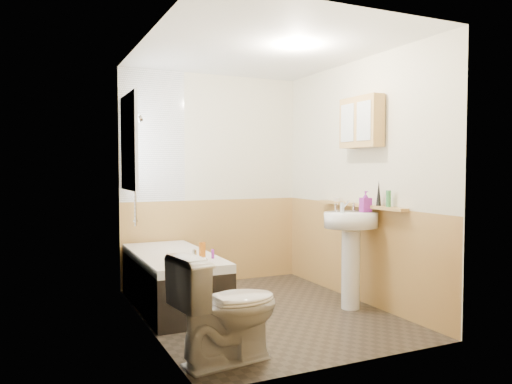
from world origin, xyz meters
TOP-DOWN VIEW (x-y plane):
  - floor at (0.00, 0.00)m, footprint 2.80×2.80m
  - ceiling at (0.00, 0.00)m, footprint 2.80×2.80m
  - wall_back at (0.00, 1.41)m, footprint 2.20×0.02m
  - wall_front at (0.00, -1.41)m, footprint 2.20×0.02m
  - wall_left at (-1.11, 0.00)m, footprint 0.02×2.80m
  - wall_right at (1.11, 0.00)m, footprint 0.02×2.80m
  - wainscot_right at (1.09, 0.00)m, footprint 0.01×2.80m
  - wainscot_front at (0.00, -1.39)m, footprint 2.20×0.01m
  - wainscot_back at (0.00, 1.39)m, footprint 2.20×0.01m
  - tile_cladding_left at (-1.09, 0.00)m, footprint 0.01×2.80m
  - tile_return_back at (-0.73, 1.39)m, footprint 0.75×0.01m
  - window at (-1.06, 0.95)m, footprint 0.03×0.79m
  - bathtub at (-0.73, 0.55)m, footprint 0.70×1.61m
  - shower_riser at (-1.04, 0.76)m, footprint 0.11×0.09m
  - toilet at (-0.76, -1.00)m, footprint 0.84×0.55m
  - sink at (0.84, -0.25)m, footprint 0.56×0.45m
  - pine_shelf at (1.04, -0.11)m, footprint 0.10×1.36m
  - medicine_cabinet at (1.01, -0.16)m, footprint 0.14×0.56m
  - foam_can at (1.04, -0.56)m, footprint 0.06×0.06m
  - green_bottle at (1.04, -0.42)m, footprint 0.06×0.06m
  - black_jar at (1.04, 0.29)m, footprint 0.07×0.07m
  - soap_bottle at (0.97, -0.30)m, footprint 0.13×0.22m
  - clear_bottle at (0.70, -0.30)m, footprint 0.04×0.04m
  - blue_gel at (-0.62, -0.06)m, footprint 0.06×0.04m
  - cream_jar at (-0.91, -0.10)m, footprint 0.10×0.10m
  - orange_bottle at (-0.47, 0.10)m, footprint 0.04×0.04m

SIDE VIEW (x-z plane):
  - floor at x=0.00m, z-range 0.00..0.00m
  - bathtub at x=-0.73m, z-range -0.06..0.62m
  - toilet at x=-0.76m, z-range 0.00..0.77m
  - wainscot_right at x=1.09m, z-range 0.00..1.00m
  - wainscot_front at x=0.00m, z-range 0.00..1.00m
  - wainscot_back at x=0.00m, z-range 0.00..1.00m
  - cream_jar at x=-0.91m, z-range 0.54..0.59m
  - orange_bottle at x=-0.47m, z-range 0.54..0.63m
  - blue_gel at x=-0.62m, z-range 0.54..0.72m
  - sink at x=0.84m, z-range 0.14..1.21m
  - soap_bottle at x=0.97m, z-range 0.95..1.05m
  - clear_bottle at x=0.70m, z-range 0.95..1.05m
  - pine_shelf at x=1.04m, z-range 0.99..1.02m
  - black_jar at x=1.04m, z-range 1.02..1.06m
  - foam_can at x=1.04m, z-range 1.02..1.17m
  - green_bottle at x=1.04m, z-range 1.02..1.27m
  - wall_back at x=0.00m, z-range 0.00..2.50m
  - wall_front at x=0.00m, z-range 0.00..2.50m
  - wall_left at x=-1.11m, z-range 0.00..2.50m
  - wall_right at x=1.11m, z-range 0.00..2.50m
  - tile_cladding_left at x=-1.09m, z-range 0.00..2.50m
  - shower_riser at x=-1.04m, z-range 0.91..2.20m
  - window at x=-1.06m, z-range 1.15..2.15m
  - tile_return_back at x=-0.73m, z-range 1.00..2.50m
  - medicine_cabinet at x=1.01m, z-range 1.59..2.10m
  - ceiling at x=0.00m, z-range 2.50..2.50m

